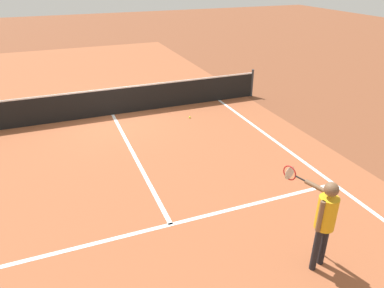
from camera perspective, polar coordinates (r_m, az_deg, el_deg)
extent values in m
plane|color=brown|center=(12.95, -12.41, 4.53)|extent=(60.00, 60.00, 0.00)
cube|color=#9E5433|center=(12.95, -12.41, 4.53)|extent=(10.62, 24.40, 0.00)
cube|color=white|center=(9.60, 19.72, -4.56)|extent=(0.10, 11.89, 0.01)
cube|color=white|center=(7.47, -3.35, -12.56)|extent=(8.22, 0.10, 0.01)
cube|color=white|center=(10.08, -9.15, -1.70)|extent=(0.10, 6.40, 0.01)
cylinder|color=#33383D|center=(14.58, 9.45, 9.49)|extent=(0.09, 0.09, 1.07)
cube|color=black|center=(12.80, -12.61, 6.42)|extent=(11.05, 0.02, 0.91)
cube|color=white|center=(12.64, -12.82, 8.46)|extent=(11.05, 0.03, 0.05)
cylinder|color=black|center=(6.63, 18.93, -15.52)|extent=(0.11, 0.11, 0.84)
cylinder|color=black|center=(6.78, 20.04, -14.65)|extent=(0.11, 0.11, 0.84)
cylinder|color=gold|center=(6.28, 20.48, -10.15)|extent=(0.32, 0.32, 0.59)
sphere|color=brown|center=(6.03, 21.15, -6.69)|extent=(0.23, 0.23, 0.23)
cylinder|color=brown|center=(6.15, 19.59, -10.72)|extent=(0.08, 0.08, 0.57)
cylinder|color=brown|center=(6.38, 19.57, -6.66)|extent=(0.23, 0.57, 0.08)
cylinder|color=black|center=(6.56, 16.77, -5.25)|extent=(0.09, 0.22, 0.03)
torus|color=red|center=(6.68, 15.15, -4.43)|extent=(0.10, 0.28, 0.28)
cylinder|color=silver|center=(6.68, 15.15, -4.43)|extent=(0.24, 0.07, 0.25)
sphere|color=#CCE033|center=(12.35, -0.35, 4.23)|extent=(0.07, 0.07, 0.07)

